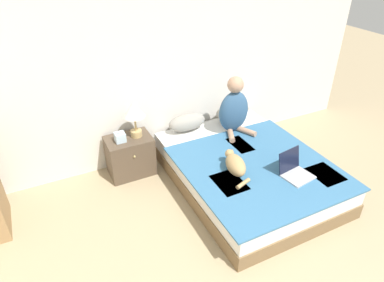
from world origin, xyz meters
TOP-DOWN VIEW (x-y plane):
  - wall_back at (0.00, 3.44)m, footprint 5.79×0.05m
  - bed at (0.48, 2.32)m, footprint 1.60×2.08m
  - pillow_near at (0.13, 3.23)m, footprint 0.51×0.23m
  - pillow_far at (0.83, 3.23)m, footprint 0.51×0.23m
  - person_sitting at (0.65, 2.94)m, footprint 0.41×0.40m
  - cat_tabby at (0.19, 2.17)m, footprint 0.27×0.51m
  - laptop_open at (0.74, 1.83)m, footprint 0.34×0.34m
  - nightstand at (-0.69, 3.17)m, footprint 0.55×0.41m
  - table_lamp at (-0.58, 3.18)m, footprint 0.25×0.25m
  - tissue_box at (-0.79, 3.15)m, footprint 0.12×0.12m

SIDE VIEW (x-z plane):
  - bed at x=0.48m, z-range 0.00..0.39m
  - nightstand at x=-0.69m, z-range 0.00..0.51m
  - laptop_open at x=0.74m, z-range 0.31..0.58m
  - cat_tabby at x=0.19m, z-range 0.39..0.58m
  - pillow_near at x=0.13m, z-range 0.39..0.61m
  - pillow_far at x=0.83m, z-range 0.39..0.61m
  - tissue_box at x=-0.79m, z-range 0.49..0.63m
  - person_sitting at x=0.65m, z-range 0.33..1.07m
  - table_lamp at x=-0.58m, z-range 0.60..1.05m
  - wall_back at x=0.00m, z-range 0.00..2.55m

